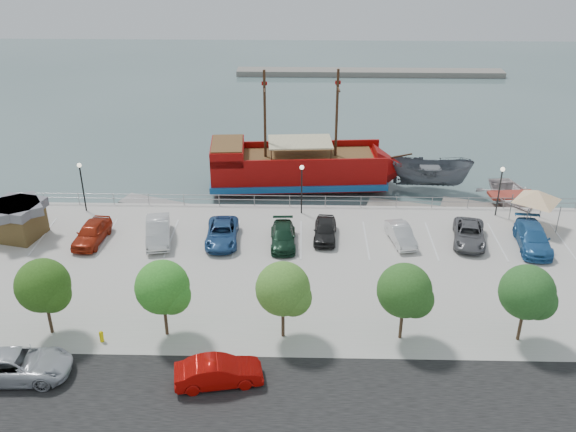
{
  "coord_description": "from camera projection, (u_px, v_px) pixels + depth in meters",
  "views": [
    {
      "loc": [
        0.07,
        -41.03,
        23.94
      ],
      "look_at": [
        -1.0,
        2.0,
        2.0
      ],
      "focal_mm": 40.0,
      "sensor_mm": 36.0,
      "label": 1
    }
  ],
  "objects": [
    {
      "name": "canopy_tent",
      "position": [
        539.0,
        190.0,
        49.8
      ],
      "size": [
        4.9,
        4.9,
        3.56
      ],
      "rotation": [
        0.0,
        0.0,
        0.16
      ],
      "color": "slate",
      "rests_on": "land_slab"
    },
    {
      "name": "tree_e",
      "position": [
        407.0,
        293.0,
        36.81
      ],
      "size": [
        3.3,
        3.2,
        5.0
      ],
      "color": "#473321",
      "rests_on": "sidewalk"
    },
    {
      "name": "parked_car_h",
      "position": [
        533.0,
        238.0,
        47.8
      ],
      "size": [
        2.74,
        5.6,
        1.57
      ],
      "primitive_type": "imported",
      "rotation": [
        0.0,
        0.0,
        -0.1
      ],
      "color": "#2965A2",
      "rests_on": "land_slab"
    },
    {
      "name": "street_van",
      "position": [
        17.0,
        365.0,
        34.96
      ],
      "size": [
        5.98,
        3.0,
        1.62
      ],
      "primitive_type": "imported",
      "rotation": [
        0.0,
        0.0,
        1.62
      ],
      "color": "#B3B8C0",
      "rests_on": "street"
    },
    {
      "name": "street_sedan",
      "position": [
        219.0,
        372.0,
        34.49
      ],
      "size": [
        4.97,
        2.52,
        1.56
      ],
      "primitive_type": "imported",
      "rotation": [
        0.0,
        0.0,
        1.76
      ],
      "color": "#B10A06",
      "rests_on": "street"
    },
    {
      "name": "parked_car_d",
      "position": [
        283.0,
        236.0,
        48.24
      ],
      "size": [
        2.03,
        4.64,
        1.33
      ],
      "primitive_type": "imported",
      "rotation": [
        0.0,
        0.0,
        0.04
      ],
      "color": "#133220",
      "rests_on": "land_slab"
    },
    {
      "name": "parked_car_a",
      "position": [
        92.0,
        233.0,
        48.52
      ],
      "size": [
        2.3,
        4.77,
        1.57
      ],
      "primitive_type": "imported",
      "rotation": [
        0.0,
        0.0,
        -0.1
      ],
      "color": "#9D250F",
      "rests_on": "land_slab"
    },
    {
      "name": "parked_car_e",
      "position": [
        325.0,
        230.0,
        49.04
      ],
      "size": [
        1.96,
        4.32,
        1.44
      ],
      "primitive_type": "imported",
      "rotation": [
        0.0,
        0.0,
        -0.06
      ],
      "color": "black",
      "rests_on": "land_slab"
    },
    {
      "name": "ground",
      "position": [
        301.0,
        264.0,
        47.87
      ],
      "size": [
        160.0,
        160.0,
        0.0
      ],
      "primitive_type": "plane",
      "color": "#455D5D"
    },
    {
      "name": "tree_f",
      "position": [
        530.0,
        294.0,
        36.66
      ],
      "size": [
        3.3,
        3.2,
        5.0
      ],
      "color": "#473321",
      "rests_on": "sidewalk"
    },
    {
      "name": "tree_b",
      "position": [
        45.0,
        288.0,
        37.28
      ],
      "size": [
        3.3,
        3.2,
        5.0
      ],
      "color": "#473321",
      "rests_on": "sidewalk"
    },
    {
      "name": "lamp_post_right",
      "position": [
        501.0,
        183.0,
        51.52
      ],
      "size": [
        0.36,
        0.36,
        4.28
      ],
      "color": "black",
      "rests_on": "land_slab"
    },
    {
      "name": "dock_west",
      "position": [
        159.0,
        206.0,
        56.25
      ],
      "size": [
        7.33,
        4.37,
        0.4
      ],
      "primitive_type": "cube",
      "rotation": [
        0.0,
        0.0,
        -0.36
      ],
      "color": "gray",
      "rests_on": "ground"
    },
    {
      "name": "far_shore",
      "position": [
        370.0,
        73.0,
        96.46
      ],
      "size": [
        40.0,
        3.0,
        0.8
      ],
      "primitive_type": "cube",
      "color": "gray",
      "rests_on": "ground"
    },
    {
      "name": "tree_d",
      "position": [
        285.0,
        291.0,
        36.97
      ],
      "size": [
        3.3,
        3.2,
        5.0
      ],
      "color": "#473321",
      "rests_on": "sidewalk"
    },
    {
      "name": "dock_mid",
      "position": [
        407.0,
        208.0,
        55.78
      ],
      "size": [
        7.05,
        3.65,
        0.39
      ],
      "primitive_type": "cube",
      "rotation": [
        0.0,
        0.0,
        -0.27
      ],
      "color": "gray",
      "rests_on": "ground"
    },
    {
      "name": "lamp_post_left",
      "position": [
        81.0,
        178.0,
        52.27
      ],
      "size": [
        0.36,
        0.36,
        4.28
      ],
      "color": "black",
      "rests_on": "land_slab"
    },
    {
      "name": "fire_hydrant",
      "position": [
        101.0,
        336.0,
        37.87
      ],
      "size": [
        0.26,
        0.26,
        0.76
      ],
      "rotation": [
        0.0,
        0.0,
        0.35
      ],
      "color": "#E2C800",
      "rests_on": "sidewalk"
    },
    {
      "name": "pirate_ship",
      "position": [
        312.0,
        169.0,
        59.17
      ],
      "size": [
        18.72,
        6.35,
        11.7
      ],
      "rotation": [
        0.0,
        0.0,
        0.07
      ],
      "color": "#910806",
      "rests_on": "ground"
    },
    {
      "name": "sidewalk",
      "position": [
        300.0,
        336.0,
        38.51
      ],
      "size": [
        100.0,
        4.0,
        0.05
      ],
      "primitive_type": "cube",
      "color": "#A5A59E",
      "rests_on": "land_slab"
    },
    {
      "name": "parked_car_g",
      "position": [
        469.0,
        234.0,
        48.5
      ],
      "size": [
        3.17,
        5.29,
        1.37
      ],
      "primitive_type": "imported",
      "rotation": [
        0.0,
        0.0,
        -0.19
      ],
      "color": "#5C5D60",
      "rests_on": "land_slab"
    },
    {
      "name": "dock_east",
      "position": [
        484.0,
        209.0,
        55.62
      ],
      "size": [
        7.51,
        4.3,
        0.41
      ],
      "primitive_type": "cube",
      "rotation": [
        0.0,
        0.0,
        -0.33
      ],
      "color": "slate",
      "rests_on": "ground"
    },
    {
      "name": "lamp_post_mid",
      "position": [
        302.0,
        181.0,
        51.87
      ],
      "size": [
        0.36,
        0.36,
        4.28
      ],
      "color": "black",
      "rests_on": "land_slab"
    },
    {
      "name": "patrol_boat",
      "position": [
        430.0,
        175.0,
        59.03
      ],
      "size": [
        8.0,
        4.25,
        2.94
      ],
      "primitive_type": "imported",
      "rotation": [
        0.0,
        0.0,
        1.38
      ],
      "color": "slate",
      "rests_on": "ground"
    },
    {
      "name": "parked_car_f",
      "position": [
        401.0,
        234.0,
        48.52
      ],
      "size": [
        2.16,
        4.24,
        1.33
      ],
      "primitive_type": "imported",
      "rotation": [
        0.0,
        0.0,
        0.19
      ],
      "color": "silver",
      "rests_on": "land_slab"
    },
    {
      "name": "tree_c",
      "position": [
        165.0,
        289.0,
        37.12
      ],
      "size": [
        3.3,
        3.2,
        5.0
      ],
      "color": "#473321",
      "rests_on": "sidewalk"
    },
    {
      "name": "shed",
      "position": [
        18.0,
        219.0,
        48.92
      ],
      "size": [
        4.13,
        4.13,
        2.83
      ],
      "rotation": [
        0.0,
        0.0,
        -0.23
      ],
      "color": "brown",
      "rests_on": "land_slab"
    },
    {
      "name": "seawall_railing",
      "position": [
        302.0,
        201.0,
        54.13
      ],
      "size": [
        50.0,
        0.06,
        1.0
      ],
      "color": "gray",
      "rests_on": "land_slab"
    },
    {
      "name": "parked_car_c",
      "position": [
        222.0,
        233.0,
        48.6
      ],
      "size": [
        2.58,
        5.18,
        1.41
      ],
      "primitive_type": "imported",
      "rotation": [
        0.0,
        0.0,
        0.05
      ],
      "color": "navy",
      "rests_on": "land_slab"
    },
    {
      "name": "speedboat",
      "position": [
        511.0,
        199.0,
        56.3
      ],
      "size": [
        5.57,
        7.33,
        1.42
      ],
      "primitive_type": "imported",
      "rotation": [
        0.0,
        0.0,
        0.1
      ],
      "color": "beige",
      "rests_on": "ground"
    },
    {
      "name": "street",
      "position": [
        299.0,
        408.0,
        33.16
      ],
      "size": [
        100.0,
        8.0,
        0.04
      ],
      "primitive_type": "cube",
      "color": "black",
      "rests_on": "land_slab"
    },
    {
      "name": "parked_car_b",
      "position": [
        158.0,
        231.0,
        48.68
      ],
      "size": [
        2.63,
        5.19,
        1.63
      ],
      "primitive_type": "imported",
      "rotation": [
        0.0,
        0.0,
        0.19
      ],
      "color": "silver",
      "rests_on": "land_slab"
    }
  ]
}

